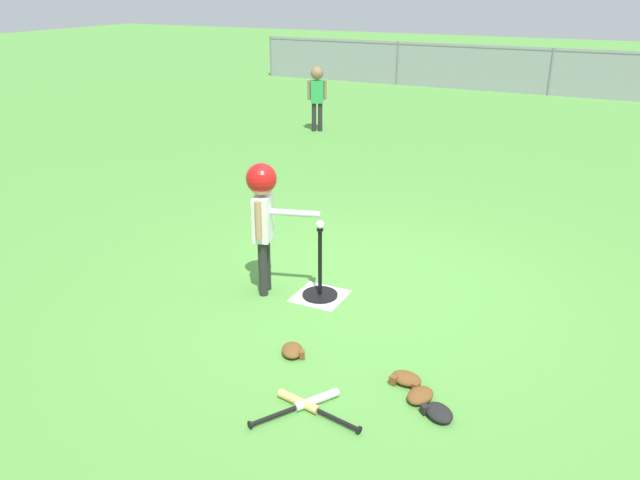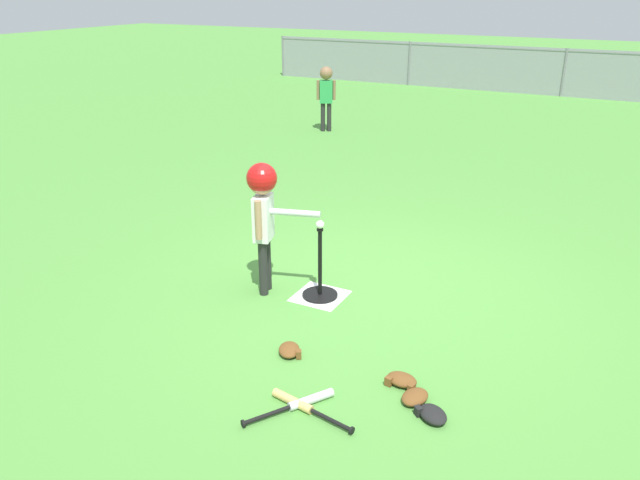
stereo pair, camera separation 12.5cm
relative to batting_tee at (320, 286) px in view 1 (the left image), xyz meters
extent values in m
plane|color=#51933D|center=(0.34, 0.28, -0.10)|extent=(60.00, 60.00, 0.00)
cube|color=white|center=(0.00, 0.00, -0.10)|extent=(0.44, 0.44, 0.01)
cylinder|color=black|center=(0.00, 0.00, -0.09)|extent=(0.32, 0.32, 0.03)
cylinder|color=black|center=(0.00, 0.00, 0.24)|extent=(0.04, 0.04, 0.63)
cylinder|color=black|center=(0.00, 0.00, 0.54)|extent=(0.06, 0.06, 0.02)
sphere|color=white|center=(0.00, 0.00, 0.59)|extent=(0.07, 0.07, 0.07)
cylinder|color=#262626|center=(-0.50, -0.09, 0.16)|extent=(0.08, 0.08, 0.52)
cylinder|color=#262626|center=(-0.47, -0.20, 0.16)|extent=(0.08, 0.08, 0.52)
cube|color=white|center=(-0.49, -0.14, 0.62)|extent=(0.20, 0.26, 0.40)
cylinder|color=tan|center=(-0.53, 0.00, 0.65)|extent=(0.06, 0.06, 0.35)
cylinder|color=tan|center=(-0.45, -0.28, 0.65)|extent=(0.06, 0.06, 0.35)
sphere|color=tan|center=(-0.49, -0.14, 0.95)|extent=(0.23, 0.23, 0.23)
sphere|color=red|center=(-0.49, -0.14, 0.98)|extent=(0.27, 0.27, 0.27)
cylinder|color=silver|center=(-0.29, -0.08, 0.68)|extent=(0.59, 0.22, 0.06)
cylinder|color=#262626|center=(-2.99, 6.08, 0.16)|extent=(0.08, 0.08, 0.53)
cylinder|color=#262626|center=(-3.09, 6.03, 0.16)|extent=(0.08, 0.08, 0.53)
cube|color=green|center=(-3.04, 6.05, 0.64)|extent=(0.28, 0.23, 0.41)
cylinder|color=#8C6647|center=(-2.91, 6.12, 0.67)|extent=(0.06, 0.06, 0.36)
cylinder|color=#8C6647|center=(-3.17, 5.99, 0.67)|extent=(0.06, 0.06, 0.36)
sphere|color=#8C6647|center=(-3.04, 6.05, 0.97)|extent=(0.24, 0.24, 0.24)
cylinder|color=silver|center=(0.67, -1.40, -0.07)|extent=(0.23, 0.31, 0.06)
cylinder|color=black|center=(0.49, -1.68, -0.07)|extent=(0.20, 0.29, 0.03)
cylinder|color=black|center=(0.40, -1.82, -0.07)|extent=(0.05, 0.04, 0.05)
cylinder|color=#DBB266|center=(0.57, -1.47, -0.07)|extent=(0.33, 0.12, 0.06)
cylinder|color=black|center=(0.88, -1.53, -0.07)|extent=(0.32, 0.09, 0.03)
cylinder|color=black|center=(1.04, -1.56, -0.07)|extent=(0.02, 0.05, 0.05)
ellipsoid|color=brown|center=(1.28, -1.06, -0.07)|extent=(0.20, 0.25, 0.07)
cube|color=brown|center=(1.22, -0.98, -0.07)|extent=(0.05, 0.06, 0.06)
ellipsoid|color=brown|center=(0.23, -0.95, -0.07)|extent=(0.25, 0.27, 0.07)
cube|color=brown|center=(0.33, -0.97, -0.07)|extent=(0.06, 0.06, 0.06)
ellipsoid|color=black|center=(1.45, -1.18, -0.07)|extent=(0.27, 0.27, 0.07)
cube|color=black|center=(1.35, -1.19, -0.07)|extent=(0.06, 0.06, 0.06)
ellipsoid|color=brown|center=(1.13, -0.91, -0.07)|extent=(0.24, 0.19, 0.07)
cube|color=brown|center=(1.05, -0.97, -0.07)|extent=(0.06, 0.05, 0.06)
cylinder|color=slate|center=(-7.66, 12.23, 0.47)|extent=(0.06, 0.06, 1.15)
cylinder|color=slate|center=(-3.66, 12.23, 0.47)|extent=(0.06, 0.06, 1.15)
cylinder|color=slate|center=(0.34, 12.23, 0.47)|extent=(0.06, 0.06, 1.15)
cube|color=gray|center=(0.34, 12.23, 0.99)|extent=(16.00, 0.03, 0.03)
cube|color=gray|center=(0.34, 12.23, 0.47)|extent=(16.00, 0.01, 1.15)
camera|label=1|loc=(2.22, -4.51, 2.52)|focal=35.09mm
camera|label=2|loc=(2.33, -4.45, 2.52)|focal=35.09mm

